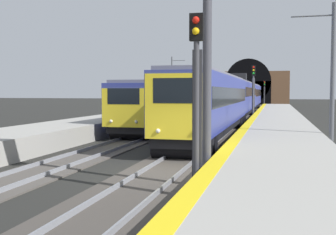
{
  "coord_description": "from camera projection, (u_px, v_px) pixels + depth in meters",
  "views": [
    {
      "loc": [
        -14.95,
        -4.0,
        3.07
      ],
      "look_at": [
        5.25,
        1.12,
        1.78
      ],
      "focal_mm": 45.22,
      "sensor_mm": 36.0,
      "label": 1
    }
  ],
  "objects": [
    {
      "name": "overhead_signal_gantry",
      "position": [
        81.0,
        11.0,
        14.04
      ],
      "size": [
        0.7,
        8.74,
        7.68
      ],
      "color": "#3F3F47",
      "rests_on": "ground_plane"
    },
    {
      "name": "train_adjacent_platform",
      "position": [
        189.0,
        100.0,
        43.7
      ],
      "size": [
        38.45,
        3.21,
        4.68
      ],
      "rotation": [
        0.0,
        0.0,
        3.13
      ],
      "color": "navy",
      "rests_on": "ground_plane"
    },
    {
      "name": "railway_signal_mid",
      "position": [
        253.0,
        88.0,
        42.38
      ],
      "size": [
        0.39,
        0.38,
        5.68
      ],
      "rotation": [
        0.0,
        0.0,
        3.14
      ],
      "color": "#4C4C54",
      "rests_on": "ground_plane"
    },
    {
      "name": "train_main_approaching",
      "position": [
        238.0,
        97.0,
        47.47
      ],
      "size": [
        61.17,
        3.01,
        5.09
      ],
      "rotation": [
        0.0,
        0.0,
        3.14
      ],
      "color": "navy",
      "rests_on": "ground_plane"
    },
    {
      "name": "catenary_mast_far",
      "position": [
        172.0,
        83.0,
        64.36
      ],
      "size": [
        0.22,
        2.13,
        8.35
      ],
      "color": "#595B60",
      "rests_on": "ground_plane"
    },
    {
      "name": "catenary_mast_near",
      "position": [
        332.0,
        77.0,
        20.43
      ],
      "size": [
        0.22,
        2.1,
        7.33
      ],
      "color": "#595B60",
      "rests_on": "ground_plane"
    },
    {
      "name": "tunnel_portal",
      "position": [
        248.0,
        88.0,
        101.72
      ],
      "size": [
        2.13,
        19.16,
        10.89
      ],
      "color": "brown",
      "rests_on": "ground_plane"
    },
    {
      "name": "platform_right",
      "position": [
        280.0,
        165.0,
        14.57
      ],
      "size": [
        112.0,
        4.15,
        1.05
      ],
      "primitive_type": "cube",
      "color": "#9E9B93",
      "rests_on": "ground_plane"
    },
    {
      "name": "railway_signal_far",
      "position": [
        264.0,
        91.0,
        85.93
      ],
      "size": [
        0.39,
        0.38,
        5.27
      ],
      "rotation": [
        0.0,
        0.0,
        3.14
      ],
      "color": "#38383D",
      "rests_on": "ground_plane"
    },
    {
      "name": "track_adjacent_line",
      "position": [
        51.0,
        168.0,
        16.75
      ],
      "size": [
        160.0,
        2.64,
        0.21
      ],
      "color": "#4C4742",
      "rests_on": "ground_plane"
    },
    {
      "name": "railway_signal_near",
      "position": [
        196.0,
        92.0,
        11.76
      ],
      "size": [
        0.39,
        0.38,
        5.21
      ],
      "rotation": [
        0.0,
        0.0,
        3.14
      ],
      "color": "#38383D",
      "rests_on": "ground_plane"
    },
    {
      "name": "ground_plane",
      "position": [
        162.0,
        174.0,
        15.63
      ],
      "size": [
        320.0,
        320.0,
        0.0
      ],
      "primitive_type": "plane",
      "color": "black"
    },
    {
      "name": "track_main_line",
      "position": [
        162.0,
        173.0,
        15.63
      ],
      "size": [
        160.0,
        3.15,
        0.21
      ],
      "color": "#423D38",
      "rests_on": "ground_plane"
    },
    {
      "name": "platform_right_edge_strip",
      "position": [
        227.0,
        148.0,
        14.98
      ],
      "size": [
        112.0,
        0.5,
        0.01
      ],
      "primitive_type": "cube",
      "color": "yellow",
      "rests_on": "platform_right"
    }
  ]
}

